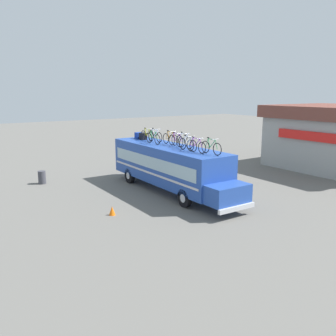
# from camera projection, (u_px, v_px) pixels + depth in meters

# --- Properties ---
(ground_plane) EXTENTS (120.00, 120.00, 0.00)m
(ground_plane) POSITION_uv_depth(u_px,v_px,m) (167.00, 190.00, 23.16)
(ground_plane) COLOR #605E59
(bus) EXTENTS (11.38, 2.58, 2.93)m
(bus) POSITION_uv_depth(u_px,v_px,m) (170.00, 165.00, 22.59)
(bus) COLOR #23479E
(bus) RESTS_ON ground
(luggage_bag_1) EXTENTS (0.51, 0.50, 0.44)m
(luggage_bag_1) POSITION_uv_depth(u_px,v_px,m) (139.00, 135.00, 25.98)
(luggage_bag_1) COLOR #193899
(luggage_bag_1) RESTS_ON bus
(luggage_bag_2) EXTENTS (0.58, 0.36, 0.47)m
(luggage_bag_2) POSITION_uv_depth(u_px,v_px,m) (143.00, 136.00, 25.40)
(luggage_bag_2) COLOR black
(luggage_bag_2) RESTS_ON bus
(rooftop_bicycle_1) EXTENTS (1.68, 0.44, 0.88)m
(rooftop_bicycle_1) POSITION_uv_depth(u_px,v_px,m) (147.00, 135.00, 24.86)
(rooftop_bicycle_1) COLOR black
(rooftop_bicycle_1) RESTS_ON bus
(rooftop_bicycle_2) EXTENTS (1.75, 0.44, 0.92)m
(rooftop_bicycle_2) POSITION_uv_depth(u_px,v_px,m) (155.00, 136.00, 24.30)
(rooftop_bicycle_2) COLOR black
(rooftop_bicycle_2) RESTS_ON bus
(rooftop_bicycle_3) EXTENTS (1.71, 0.44, 0.90)m
(rooftop_bicycle_3) POSITION_uv_depth(u_px,v_px,m) (153.00, 138.00, 23.26)
(rooftop_bicycle_3) COLOR black
(rooftop_bicycle_3) RESTS_ON bus
(rooftop_bicycle_4) EXTENTS (1.70, 0.44, 0.91)m
(rooftop_bicycle_4) POSITION_uv_depth(u_px,v_px,m) (170.00, 139.00, 22.97)
(rooftop_bicycle_4) COLOR black
(rooftop_bicycle_4) RESTS_ON bus
(rooftop_bicycle_5) EXTENTS (1.72, 0.44, 0.88)m
(rooftop_bicycle_5) POSITION_uv_depth(u_px,v_px,m) (176.00, 140.00, 22.28)
(rooftop_bicycle_5) COLOR black
(rooftop_bicycle_5) RESTS_ON bus
(rooftop_bicycle_6) EXTENTS (1.72, 0.44, 0.96)m
(rooftop_bicycle_6) POSITION_uv_depth(u_px,v_px,m) (184.00, 141.00, 21.55)
(rooftop_bicycle_6) COLOR black
(rooftop_bicycle_6) RESTS_ON bus
(rooftop_bicycle_7) EXTENTS (1.68, 0.44, 0.89)m
(rooftop_bicycle_7) POSITION_uv_depth(u_px,v_px,m) (188.00, 144.00, 20.60)
(rooftop_bicycle_7) COLOR black
(rooftop_bicycle_7) RESTS_ON bus
(rooftop_bicycle_8) EXTENTS (1.71, 0.44, 0.87)m
(rooftop_bicycle_8) POSITION_uv_depth(u_px,v_px,m) (196.00, 146.00, 19.99)
(rooftop_bicycle_8) COLOR black
(rooftop_bicycle_8) RESTS_ON bus
(rooftop_bicycle_9) EXTENTS (1.66, 0.44, 0.90)m
(rooftop_bicycle_9) POSITION_uv_depth(u_px,v_px,m) (211.00, 147.00, 19.39)
(rooftop_bicycle_9) COLOR black
(rooftop_bicycle_9) RESTS_ON bus
(trash_bin) EXTENTS (0.52, 0.52, 0.90)m
(trash_bin) POSITION_uv_depth(u_px,v_px,m) (42.00, 177.00, 24.74)
(trash_bin) COLOR #3F3F47
(trash_bin) RESTS_ON ground
(traffic_cone) EXTENTS (0.33, 0.33, 0.47)m
(traffic_cone) POSITION_uv_depth(u_px,v_px,m) (112.00, 211.00, 18.45)
(traffic_cone) COLOR orange
(traffic_cone) RESTS_ON ground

